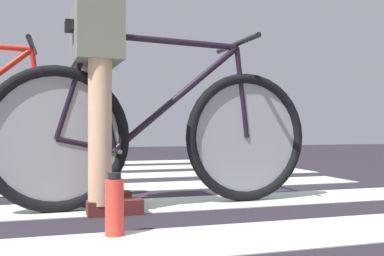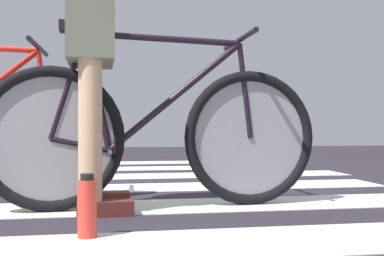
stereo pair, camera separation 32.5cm
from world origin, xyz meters
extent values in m
cube|color=#262129|center=(0.00, 0.00, 0.01)|extent=(18.00, 14.00, 0.02)
cube|color=beige|center=(-0.05, 0.09, 0.02)|extent=(5.20, 0.44, 0.00)
cube|color=silver|center=(0.09, 0.85, 0.02)|extent=(5.20, 0.44, 0.00)
cube|color=beige|center=(-0.11, 1.59, 0.02)|extent=(5.20, 0.44, 0.00)
cube|color=silver|center=(0.15, 2.36, 0.02)|extent=(5.20, 0.44, 0.00)
torus|color=black|center=(0.36, -0.74, 0.38)|extent=(0.72, 0.09, 0.72)
torus|color=black|center=(1.38, -0.69, 0.38)|extent=(0.72, 0.09, 0.72)
cylinder|color=gray|center=(0.36, -0.74, 0.38)|extent=(0.61, 0.03, 0.61)
cylinder|color=gray|center=(1.38, -0.69, 0.38)|extent=(0.61, 0.03, 0.61)
cylinder|color=black|center=(0.92, -0.71, 0.89)|extent=(0.80, 0.07, 0.05)
cylinder|color=black|center=(0.98, -0.71, 0.60)|extent=(0.70, 0.06, 0.59)
cylinder|color=black|center=(0.58, -0.73, 0.61)|extent=(0.15, 0.04, 0.59)
cylinder|color=black|center=(0.50, -0.73, 0.35)|extent=(0.29, 0.04, 0.09)
cylinder|color=black|center=(0.44, -0.73, 0.64)|extent=(0.19, 0.03, 0.53)
cylinder|color=black|center=(1.35, -0.69, 0.63)|extent=(0.09, 0.03, 0.50)
cube|color=black|center=(0.52, -0.73, 0.93)|extent=(0.24, 0.10, 0.05)
cylinder|color=black|center=(1.32, -0.69, 0.90)|extent=(0.05, 0.52, 0.03)
cylinder|color=#4C4C51|center=(0.64, -0.72, 0.32)|extent=(0.03, 0.34, 0.02)
cylinder|color=tan|center=(0.54, -0.59, 0.53)|extent=(0.11, 0.11, 0.92)
cylinder|color=tan|center=(0.55, -0.87, 0.53)|extent=(0.11, 0.11, 0.92)
cube|color=#626555|center=(0.55, -0.73, 0.89)|extent=(0.24, 0.42, 0.28)
cube|color=#54211E|center=(0.61, -0.58, 0.06)|extent=(0.26, 0.11, 0.07)
cube|color=#54211E|center=(0.62, -0.86, 0.06)|extent=(0.26, 0.11, 0.07)
torus|color=black|center=(0.29, -0.31, 0.38)|extent=(0.72, 0.07, 0.72)
cylinder|color=gray|center=(0.29, -0.31, 0.38)|extent=(0.61, 0.02, 0.61)
cylinder|color=red|center=(0.26, -0.30, 0.63)|extent=(0.09, 0.03, 0.50)
cylinder|color=black|center=(0.23, -0.30, 0.90)|extent=(0.04, 0.52, 0.03)
cylinder|color=red|center=(0.57, -1.29, 0.13)|extent=(0.07, 0.07, 0.22)
cylinder|color=black|center=(0.57, -1.29, 0.25)|extent=(0.05, 0.05, 0.02)
camera|label=1|loc=(0.35, -2.99, 0.43)|focal=41.87mm
camera|label=2|loc=(0.68, -2.99, 0.43)|focal=41.87mm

